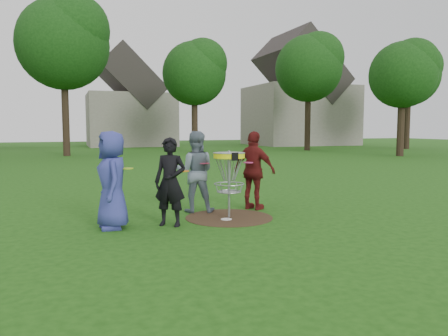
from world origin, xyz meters
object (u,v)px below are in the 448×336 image
object	(u,v)px
player_grey	(195,172)
player_maroon	(254,171)
disc_golf_basket	(229,168)
player_black	(170,182)
player_blue	(112,180)

from	to	relation	value
player_grey	player_maroon	bearing A→B (deg)	-169.37
player_maroon	disc_golf_basket	distance (m)	1.09
player_black	player_maroon	bearing A→B (deg)	58.64
player_grey	disc_golf_basket	xyz separation A→B (m)	(0.47, -0.84, 0.13)
disc_golf_basket	player_blue	bearing A→B (deg)	-176.36
player_black	disc_golf_basket	world-z (taller)	player_black
player_black	disc_golf_basket	distance (m)	1.35
player_blue	player_maroon	distance (m)	3.29
player_black	player_maroon	world-z (taller)	player_maroon
player_blue	disc_golf_basket	world-z (taller)	player_blue
disc_golf_basket	player_black	bearing A→B (deg)	-166.70
player_grey	player_black	bearing A→B (deg)	72.57
player_blue	player_maroon	world-z (taller)	player_blue
player_maroon	disc_golf_basket	world-z (taller)	player_maroon
player_blue	player_grey	world-z (taller)	player_blue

